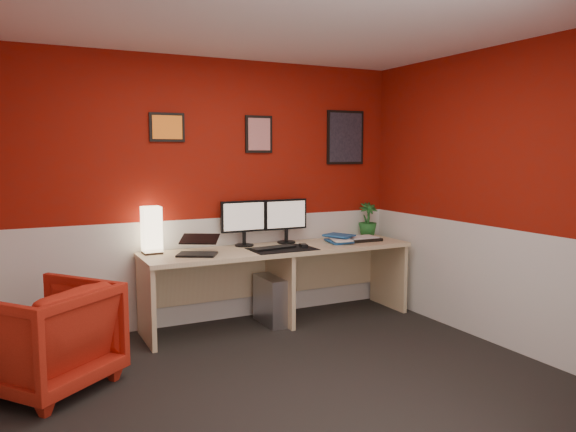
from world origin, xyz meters
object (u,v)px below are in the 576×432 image
at_px(shoji_lamp, 152,231).
at_px(monitor_left, 244,216).
at_px(desk, 280,285).
at_px(zen_tray, 362,239).
at_px(laptop, 197,243).
at_px(potted_plant, 368,220).
at_px(monitor_right, 286,214).
at_px(armchair, 45,337).
at_px(pc_tower, 272,300).

distance_m(shoji_lamp, monitor_left, 0.89).
bearing_deg(desk, zen_tray, -0.59).
bearing_deg(laptop, shoji_lamp, 170.54).
relative_size(desk, monitor_left, 4.48).
relative_size(zen_tray, potted_plant, 0.97).
bearing_deg(monitor_right, desk, -129.78).
xyz_separation_m(monitor_left, zen_tray, (1.20, -0.23, -0.28)).
distance_m(laptop, monitor_left, 0.64).
height_order(zen_tray, potted_plant, potted_plant).
bearing_deg(armchair, laptop, 166.64).
distance_m(zen_tray, pc_tower, 1.13).
relative_size(desk, shoji_lamp, 6.50).
distance_m(desk, monitor_right, 0.71).
bearing_deg(monitor_left, desk, -38.81).
height_order(laptop, monitor_right, monitor_right).
distance_m(monitor_left, pc_tower, 0.85).
xyz_separation_m(monitor_left, potted_plant, (1.42, -0.01, -0.11)).
xyz_separation_m(desk, potted_plant, (1.15, 0.22, 0.54)).
distance_m(desk, laptop, 0.96).
distance_m(desk, armchair, 2.20).
relative_size(monitor_left, pc_tower, 1.29).
bearing_deg(pc_tower, desk, -8.17).
relative_size(laptop, potted_plant, 0.92).
distance_m(desk, monitor_left, 0.74).
bearing_deg(desk, monitor_right, 50.22).
distance_m(shoji_lamp, armchair, 1.39).
bearing_deg(zen_tray, potted_plant, 44.86).
distance_m(monitor_right, armchair, 2.51).
distance_m(laptop, pc_tower, 0.97).
xyz_separation_m(zen_tray, armchair, (-3.02, -0.64, -0.38)).
height_order(laptop, pc_tower, laptop).
bearing_deg(zen_tray, monitor_left, 169.13).
distance_m(laptop, monitor_right, 1.05).
bearing_deg(laptop, zen_tray, 30.85).
xyz_separation_m(monitor_right, zen_tray, (0.75, -0.21, -0.28)).
bearing_deg(zen_tray, shoji_lamp, 174.01).
bearing_deg(monitor_left, armchair, -154.44).
bearing_deg(monitor_right, monitor_left, 177.90).
xyz_separation_m(monitor_left, monitor_right, (0.44, -0.02, 0.00)).
relative_size(shoji_lamp, laptop, 1.21).
relative_size(laptop, monitor_left, 0.57).
distance_m(monitor_right, zen_tray, 0.83).
bearing_deg(pc_tower, monitor_right, 37.31).
relative_size(monitor_right, zen_tray, 1.66).
xyz_separation_m(shoji_lamp, armchair, (-0.94, -0.86, -0.56)).
bearing_deg(monitor_left, monitor_right, -2.10).
bearing_deg(desk, monitor_left, 141.19).
relative_size(laptop, zen_tray, 0.94).
bearing_deg(armchair, desk, 158.81).
distance_m(monitor_left, monitor_right, 0.44).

